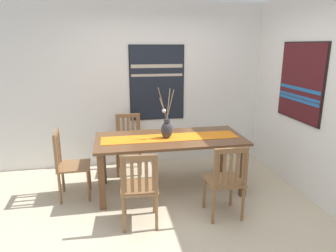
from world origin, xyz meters
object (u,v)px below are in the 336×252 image
at_px(chair_2, 226,180).
at_px(painting_on_side_wall, 301,82).
at_px(chair_1, 129,142).
at_px(dining_table, 170,145).
at_px(chair_0, 69,164).
at_px(chair_3, 139,187).
at_px(centerpiece_vase, 167,128).
at_px(painting_on_back_wall, 157,83).

bearing_deg(chair_2, painting_on_side_wall, 27.07).
bearing_deg(chair_1, dining_table, -56.44).
bearing_deg(chair_0, chair_3, -44.70).
height_order(dining_table, chair_0, chair_0).
height_order(chair_0, chair_1, chair_0).
xyz_separation_m(centerpiece_vase, chair_0, (-1.31, 0.04, -0.44)).
relative_size(chair_2, painting_on_side_wall, 0.87).
height_order(chair_1, chair_3, chair_1).
xyz_separation_m(chair_2, painting_on_back_wall, (-0.51, 1.94, 0.91)).
height_order(chair_2, chair_3, chair_2).
bearing_deg(chair_1, centerpiece_vase, -59.73).
bearing_deg(painting_on_back_wall, centerpiece_vase, -92.19).
distance_m(centerpiece_vase, chair_0, 1.38).
bearing_deg(chair_3, chair_2, -0.65).
bearing_deg(painting_on_side_wall, chair_2, -152.93).
height_order(chair_0, chair_3, chair_0).
bearing_deg(centerpiece_vase, painting_on_side_wall, -5.02).
bearing_deg(chair_3, centerpiece_vase, 60.35).
height_order(chair_0, chair_2, chair_0).
bearing_deg(dining_table, chair_3, -121.62).
relative_size(chair_1, chair_3, 1.02).
distance_m(chair_0, chair_3, 1.20).
bearing_deg(chair_1, chair_2, -57.70).
height_order(chair_1, painting_on_back_wall, painting_on_back_wall).
bearing_deg(chair_0, chair_2, -24.66).
relative_size(dining_table, painting_on_side_wall, 1.91).
xyz_separation_m(chair_0, painting_on_side_wall, (3.14, -0.20, 1.04)).
distance_m(chair_0, painting_on_side_wall, 3.32).
relative_size(chair_2, painting_on_back_wall, 0.74).
bearing_deg(painting_on_back_wall, dining_table, -89.59).
relative_size(chair_1, painting_on_back_wall, 0.74).
distance_m(chair_3, painting_on_side_wall, 2.60).
bearing_deg(centerpiece_vase, chair_3, -119.65).
height_order(chair_1, painting_on_side_wall, painting_on_side_wall).
relative_size(centerpiece_vase, chair_1, 0.78).
xyz_separation_m(chair_0, chair_2, (1.87, -0.86, 0.01)).
bearing_deg(centerpiece_vase, chair_2, -55.73).
bearing_deg(dining_table, painting_on_side_wall, -5.87).
xyz_separation_m(centerpiece_vase, painting_on_side_wall, (1.83, -0.16, 0.60)).
distance_m(chair_0, painting_on_back_wall, 1.96).
bearing_deg(chair_2, chair_3, 179.35).
bearing_deg(chair_3, chair_0, 135.30).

